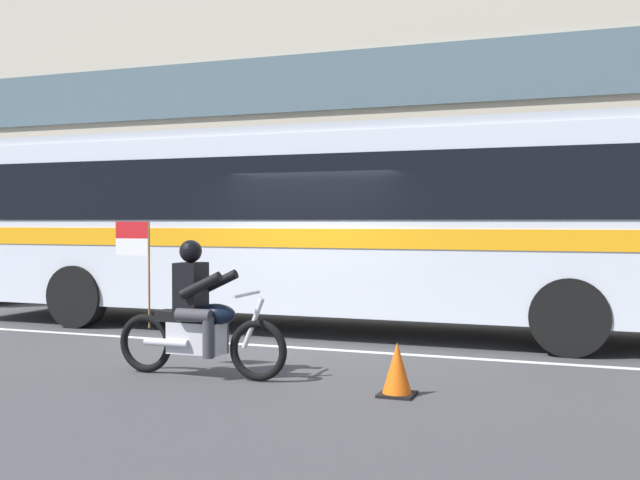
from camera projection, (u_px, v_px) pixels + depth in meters
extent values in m
plane|color=#3D3D3F|center=(311.00, 341.00, 11.27)|extent=(60.00, 60.00, 0.00)
cube|color=gray|center=(398.00, 302.00, 16.05)|extent=(28.00, 3.80, 0.15)
cube|color=silver|center=(295.00, 347.00, 10.71)|extent=(26.60, 0.14, 0.01)
cube|color=#4C606B|center=(419.00, 75.00, 17.66)|extent=(25.76, 0.10, 1.40)
cube|color=silver|center=(335.00, 224.00, 12.37)|extent=(13.42, 2.63, 2.70)
cube|color=black|center=(335.00, 190.00, 12.35)|extent=(12.35, 2.66, 0.96)
cube|color=orange|center=(335.00, 236.00, 12.37)|extent=(13.16, 2.66, 0.28)
cube|color=#ADB1BA|center=(335.00, 137.00, 12.33)|extent=(13.16, 2.50, 0.16)
cylinder|color=black|center=(77.00, 296.00, 12.75)|extent=(1.04, 0.30, 1.04)
cylinder|color=black|center=(570.00, 317.00, 10.01)|extent=(1.04, 0.30, 1.04)
torus|color=black|center=(258.00, 350.00, 8.47)|extent=(0.69, 0.10, 0.69)
torus|color=black|center=(146.00, 343.00, 8.96)|extent=(0.69, 0.10, 0.69)
cube|color=silver|center=(196.00, 338.00, 8.73)|extent=(0.64, 0.29, 0.36)
ellipsoid|color=black|center=(216.00, 314.00, 8.64)|extent=(0.48, 0.28, 0.24)
cube|color=black|center=(181.00, 316.00, 8.79)|extent=(0.56, 0.26, 0.12)
cylinder|color=silver|center=(253.00, 323.00, 8.48)|extent=(0.28, 0.06, 0.58)
cylinder|color=silver|center=(247.00, 294.00, 8.50)|extent=(0.05, 0.64, 0.04)
cylinder|color=silver|center=(166.00, 343.00, 8.68)|extent=(0.55, 0.09, 0.09)
cube|color=black|center=(191.00, 287.00, 8.74)|extent=(0.28, 0.36, 0.56)
sphere|color=black|center=(191.00, 251.00, 8.73)|extent=(0.26, 0.26, 0.26)
cylinder|color=#38383D|center=(209.00, 312.00, 8.87)|extent=(0.42, 0.15, 0.15)
cylinder|color=#38383D|center=(223.00, 333.00, 8.81)|extent=(0.13, 0.13, 0.46)
cylinder|color=#38383D|center=(194.00, 315.00, 8.53)|extent=(0.42, 0.15, 0.15)
cylinder|color=#38383D|center=(208.00, 338.00, 8.47)|extent=(0.13, 0.13, 0.46)
cylinder|color=black|center=(218.00, 283.00, 8.84)|extent=(0.52, 0.11, 0.32)
cylinder|color=black|center=(201.00, 285.00, 8.47)|extent=(0.52, 0.11, 0.32)
cylinder|color=olive|center=(149.00, 275.00, 8.92)|extent=(0.02, 0.02, 1.25)
cube|color=red|center=(132.00, 230.00, 8.99)|extent=(0.44, 0.02, 0.20)
cube|color=white|center=(132.00, 247.00, 8.99)|extent=(0.44, 0.02, 0.20)
cylinder|color=#4C8C3F|center=(611.00, 298.00, 13.19)|extent=(0.22, 0.22, 0.58)
sphere|color=#4C8C3F|center=(611.00, 278.00, 13.18)|extent=(0.20, 0.20, 0.20)
cylinder|color=#4C8C3F|center=(611.00, 297.00, 13.06)|extent=(0.09, 0.10, 0.09)
cone|color=#EA590F|center=(397.00, 369.00, 7.76)|extent=(0.32, 0.32, 0.55)
cube|color=black|center=(397.00, 394.00, 7.76)|extent=(0.36, 0.36, 0.03)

